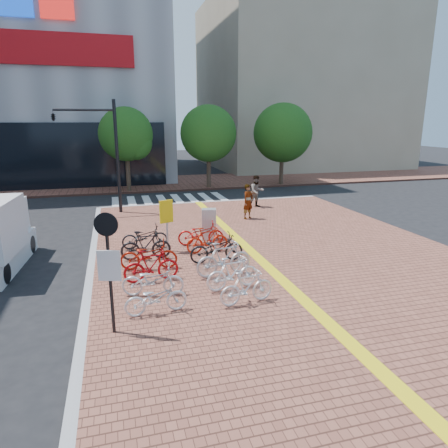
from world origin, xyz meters
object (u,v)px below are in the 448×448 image
object	(u,v)px
notice_sign	(109,259)
bike_6	(247,287)
bike_3	(149,255)
bike_2	(151,266)
bike_0	(156,298)
bike_4	(146,245)
traffic_light_pole	(88,136)
utility_box	(209,224)
bike_9	(217,248)
bike_7	(233,273)
yellow_sign	(167,216)
bike_8	(224,259)
pedestrian_a	(248,202)
bike_1	(153,280)
bike_5	(145,237)
pedestrian_b	(257,191)
bike_10	(207,240)
bike_11	(201,233)

from	to	relation	value
notice_sign	bike_6	bearing A→B (deg)	10.25
bike_3	bike_2	bearing A→B (deg)	-174.58
bike_0	bike_4	world-z (taller)	bike_4
traffic_light_pole	bike_6	bearing A→B (deg)	-70.71
utility_box	bike_9	bearing A→B (deg)	-97.99
bike_2	bike_6	size ratio (longest dim) A/B	1.07
bike_7	yellow_sign	xyz separation A→B (m)	(-1.40, 4.17, 0.90)
bike_4	bike_8	world-z (taller)	bike_8
bike_0	pedestrian_a	size ratio (longest dim) A/B	0.92
bike_0	bike_6	size ratio (longest dim) A/B	1.02
bike_7	bike_8	bearing A→B (deg)	-11.10
pedestrian_a	utility_box	bearing A→B (deg)	-162.28
bike_1	bike_5	size ratio (longest dim) A/B	1.00
bike_1	traffic_light_pole	size ratio (longest dim) A/B	0.30
bike_5	pedestrian_b	world-z (taller)	pedestrian_b
bike_3	bike_10	size ratio (longest dim) A/B	1.15
bike_5	bike_1	bearing A→B (deg)	176.64
bike_3	bike_10	distance (m)	2.65
bike_8	bike_10	distance (m)	2.49
bike_9	bike_2	bearing A→B (deg)	114.49
utility_box	traffic_light_pole	size ratio (longest dim) A/B	0.22
bike_8	pedestrian_b	xyz separation A→B (m)	(4.76, 9.96, 0.35)
bike_3	utility_box	size ratio (longest dim) A/B	1.46
bike_2	pedestrian_b	size ratio (longest dim) A/B	0.93
yellow_sign	notice_sign	xyz separation A→B (m)	(-2.11, -5.89, 0.47)
bike_0	traffic_light_pole	bearing A→B (deg)	3.57
bike_4	bike_1	bearing A→B (deg)	-178.65
bike_5	bike_11	distance (m)	2.26
bike_10	bike_7	bearing A→B (deg)	172.35
bike_8	pedestrian_b	world-z (taller)	pedestrian_b
bike_3	bike_7	xyz separation A→B (m)	(2.29, -2.39, 0.01)
pedestrian_b	notice_sign	distance (m)	15.29
bike_2	bike_4	distance (m)	2.13
bike_7	bike_4	bearing A→B (deg)	24.97
bike_8	bike_9	distance (m)	1.36
bike_4	pedestrian_a	bearing A→B (deg)	-45.95
bike_2	bike_7	xyz separation A→B (m)	(2.32, -1.28, -0.01)
bike_3	pedestrian_a	size ratio (longest dim) A/B	1.07
bike_3	pedestrian_a	bearing A→B (deg)	-36.32
bike_11	pedestrian_b	distance (m)	8.06
bike_9	notice_sign	bearing A→B (deg)	137.35
pedestrian_b	utility_box	distance (m)	7.13
bike_9	traffic_light_pole	distance (m)	11.03
notice_sign	utility_box	bearing A→B (deg)	60.25
bike_8	traffic_light_pole	world-z (taller)	traffic_light_pole
bike_3	bike_5	size ratio (longest dim) A/B	1.07
pedestrian_a	traffic_light_pole	size ratio (longest dim) A/B	0.30
pedestrian_b	bike_4	bearing A→B (deg)	-140.38
bike_4	bike_9	distance (m)	2.62
bike_7	pedestrian_b	xyz separation A→B (m)	(4.79, 11.09, 0.42)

